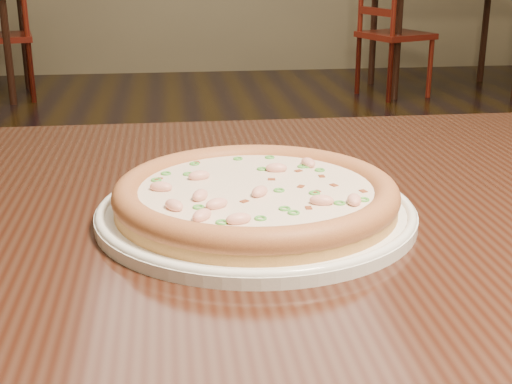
{
  "coord_description": "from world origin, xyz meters",
  "views": [
    {
      "loc": [
        -0.4,
        -1.66,
        1.02
      ],
      "look_at": [
        -0.31,
        -0.97,
        0.78
      ],
      "focal_mm": 50.0,
      "sensor_mm": 36.0,
      "label": 1
    }
  ],
  "objects": [
    {
      "name": "bg_table_right",
      "position": [
        1.64,
        3.47,
        0.65
      ],
      "size": [
        1.0,
        0.7,
        0.75
      ],
      "color": "black",
      "rests_on": "ground"
    },
    {
      "name": "chair_c",
      "position": [
        1.16,
        3.27,
        0.44
      ],
      "size": [
        0.55,
        0.55,
        0.95
      ],
      "color": "#5E1411",
      "rests_on": "ground"
    },
    {
      "name": "hero_table",
      "position": [
        -0.19,
        -0.92,
        0.65
      ],
      "size": [
        1.2,
        0.8,
        0.75
      ],
      "color": "black",
      "rests_on": "ground"
    },
    {
      "name": "pizza",
      "position": [
        -0.31,
        -0.97,
        0.78
      ],
      "size": [
        0.3,
        0.3,
        0.03
      ],
      "color": "tan",
      "rests_on": "plate"
    },
    {
      "name": "chair_b",
      "position": [
        -1.48,
        3.51,
        0.44
      ],
      "size": [
        0.5,
        0.5,
        0.95
      ],
      "color": "#5E1411",
      "rests_on": "ground"
    },
    {
      "name": "ground",
      "position": [
        0.0,
        0.0,
        0.0
      ],
      "size": [
        9.0,
        9.0,
        0.0
      ],
      "primitive_type": "plane",
      "color": "black"
    },
    {
      "name": "plate",
      "position": [
        -0.31,
        -0.97,
        0.76
      ],
      "size": [
        0.33,
        0.33,
        0.02
      ],
      "color": "white",
      "rests_on": "hero_table"
    }
  ]
}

